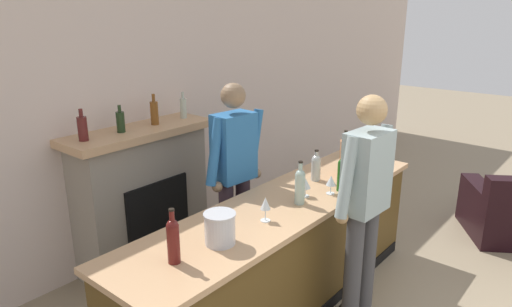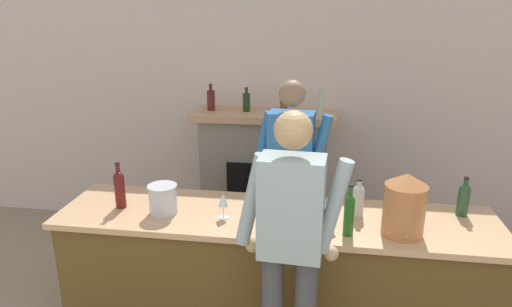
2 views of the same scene
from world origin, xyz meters
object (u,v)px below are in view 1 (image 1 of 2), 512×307
object	(u,v)px
person_bartender	(235,176)
wine_glass_by_dispenser	(331,181)
wine_glass_front_left	(265,204)
person_customer	(364,206)
fireplace_stone	(143,196)
potted_plant_corner	(350,167)
armchair_black	(510,215)
copper_dispenser	(355,155)
wine_bottle_merlot_tall	(316,166)
wine_bottle_rose_blush	(300,185)
wine_bottle_port_short	(341,173)
wine_glass_front_right	(306,184)
wine_bottle_cabernet_heavy	(345,145)
ice_bucket_steel	(220,228)
wine_bottle_burgundy_dark	(173,239)

from	to	relation	value
person_bartender	wine_glass_by_dispenser	size ratio (longest dim) A/B	11.52
wine_glass_front_left	person_customer	bearing A→B (deg)	-45.09
fireplace_stone	potted_plant_corner	distance (m)	3.14
armchair_black	wine_glass_by_dispenser	xyz separation A→B (m)	(-2.17, 0.98, 0.79)
copper_dispenser	wine_bottle_merlot_tall	size ratio (longest dim) A/B	1.50
wine_bottle_rose_blush	wine_bottle_port_short	distance (m)	0.46
person_customer	wine_glass_front_right	distance (m)	0.54
wine_bottle_merlot_tall	wine_bottle_cabernet_heavy	size ratio (longest dim) A/B	0.96
wine_glass_front_right	wine_bottle_cabernet_heavy	bearing A→B (deg)	13.28
fireplace_stone	wine_bottle_port_short	bearing A→B (deg)	-65.47
wine_bottle_cabernet_heavy	wine_glass_by_dispenser	distance (m)	1.00
wine_glass_by_dispenser	wine_glass_front_left	distance (m)	0.74
wine_bottle_rose_blush	wine_bottle_cabernet_heavy	bearing A→B (deg)	13.76
armchair_black	wine_bottle_merlot_tall	bearing A→B (deg)	147.77
wine_bottle_rose_blush	wine_glass_front_left	distance (m)	0.41
wine_glass_by_dispenser	wine_glass_front_right	size ratio (longest dim) A/B	1.00
wine_glass_front_right	copper_dispenser	bearing A→B (deg)	-7.98
ice_bucket_steel	wine_glass_front_left	distance (m)	0.44
potted_plant_corner	fireplace_stone	bearing A→B (deg)	169.56
potted_plant_corner	wine_bottle_cabernet_heavy	size ratio (longest dim) A/B	2.31
wine_bottle_rose_blush	wine_bottle_merlot_tall	world-z (taller)	wine_bottle_rose_blush
ice_bucket_steel	wine_glass_front_left	xyz separation A→B (m)	(0.44, -0.02, 0.02)
person_bartender	wine_bottle_cabernet_heavy	distance (m)	1.31
potted_plant_corner	wine_glass_by_dispenser	size ratio (longest dim) A/B	4.24
armchair_black	wine_bottle_burgundy_dark	bearing A→B (deg)	162.84
wine_bottle_burgundy_dark	wine_bottle_cabernet_heavy	xyz separation A→B (m)	(2.45, 0.23, -0.02)
wine_bottle_merlot_tall	wine_bottle_port_short	xyz separation A→B (m)	(-0.08, -0.29, 0.03)
potted_plant_corner	armchair_black	bearing A→B (deg)	-96.63
wine_glass_by_dispenser	person_bartender	bearing A→B (deg)	112.74
wine_bottle_rose_blush	wine_bottle_cabernet_heavy	distance (m)	1.29
wine_bottle_port_short	wine_glass_by_dispenser	distance (m)	0.13
copper_dispenser	wine_glass_front_right	distance (m)	0.65
fireplace_stone	potted_plant_corner	xyz separation A→B (m)	(3.06, -0.56, -0.40)
armchair_black	copper_dispenser	world-z (taller)	copper_dispenser
wine_bottle_port_short	ice_bucket_steel	bearing A→B (deg)	173.81
copper_dispenser	wine_bottle_burgundy_dark	xyz separation A→B (m)	(-1.98, 0.12, -0.06)
armchair_black	wine_bottle_cabernet_heavy	xyz separation A→B (m)	(-1.24, 1.37, 0.81)
person_customer	copper_dispenser	bearing A→B (deg)	33.08
person_bartender	person_customer	bearing A→B (deg)	-85.54
potted_plant_corner	wine_glass_front_right	bearing A→B (deg)	-159.56
person_customer	ice_bucket_steel	distance (m)	1.08
copper_dispenser	wine_glass_front_right	bearing A→B (deg)	172.02
fireplace_stone	wine_glass_front_left	bearing A→B (deg)	-93.01
wine_bottle_port_short	wine_bottle_rose_blush	bearing A→B (deg)	166.08
armchair_black	person_customer	world-z (taller)	person_customer
person_bartender	wine_glass_front_left	world-z (taller)	person_bartender
armchair_black	wine_bottle_port_short	distance (m)	2.41
wine_bottle_merlot_tall	ice_bucket_steel	bearing A→B (deg)	-173.57
fireplace_stone	person_bartender	distance (m)	1.00
copper_dispenser	wine_bottle_port_short	bearing A→B (deg)	-169.24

